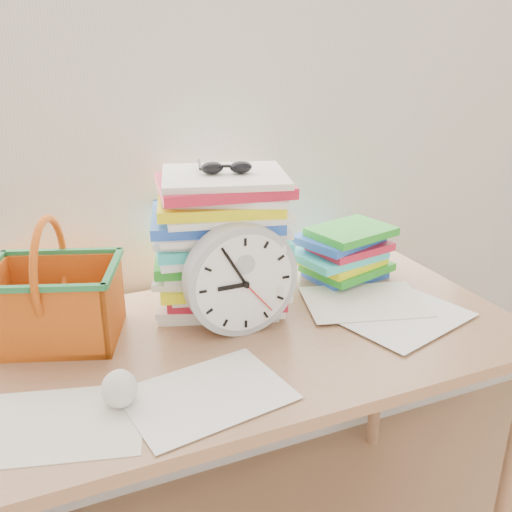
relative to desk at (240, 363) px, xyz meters
name	(u,v)px	position (x,y,z in m)	size (l,w,h in m)	color
curtain	(184,88)	(0.00, 0.38, 0.62)	(2.40, 0.01, 2.50)	silver
desk	(240,363)	(0.00, 0.00, 0.00)	(1.40, 0.70, 0.75)	#936645
paper_stack	(223,241)	(0.03, 0.18, 0.26)	(0.36, 0.30, 0.36)	white
clock	(241,279)	(0.02, 0.03, 0.21)	(0.28, 0.28, 0.06)	#A6A9AE
sunglasses	(227,167)	(0.04, 0.17, 0.45)	(0.14, 0.12, 0.04)	black
book_stack	(343,253)	(0.41, 0.21, 0.16)	(0.27, 0.21, 0.16)	white
basket	(52,281)	(-0.40, 0.17, 0.22)	(0.30, 0.23, 0.30)	orange
crumpled_ball	(119,388)	(-0.32, -0.16, 0.11)	(0.08, 0.08, 0.08)	silver
scattered_papers	(239,334)	(0.00, 0.00, 0.08)	(1.26, 0.42, 0.02)	white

